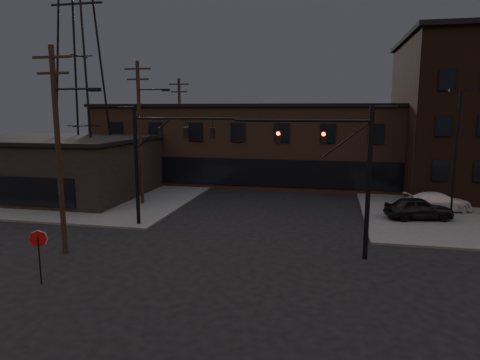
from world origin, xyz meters
name	(u,v)px	position (x,y,z in m)	size (l,w,h in m)	color
ground	(224,282)	(0.00, 0.00, 0.00)	(140.00, 140.00, 0.00)	black
sidewalk_nw	(74,183)	(-22.00, 22.00, 0.07)	(30.00, 30.00, 0.15)	#474744
building_row	(288,145)	(0.00, 28.00, 4.00)	(40.00, 12.00, 8.00)	#473426
building_left	(54,168)	(-20.00, 16.00, 2.50)	(16.00, 12.00, 5.00)	black
traffic_signal_near	(346,165)	(5.36, 4.50, 4.93)	(7.12, 0.24, 8.00)	black
traffic_signal_far	(154,152)	(-6.72, 8.00, 5.01)	(7.12, 0.24, 8.00)	black
stop_sign	(39,244)	(-8.00, -1.99, 1.84)	(0.72, 0.33, 2.48)	black
utility_pole_near	(59,146)	(-9.43, 2.00, 5.87)	(3.70, 0.28, 11.00)	black
utility_pole_mid	(141,130)	(-10.44, 14.00, 6.13)	(3.70, 0.28, 11.50)	black
utility_pole_far	(180,128)	(-11.50, 26.00, 5.78)	(2.20, 0.28, 11.00)	black
transmission_tower	(79,56)	(-18.00, 18.00, 12.50)	(7.00, 7.00, 25.00)	black
lot_light_a	(457,143)	(13.00, 14.00, 5.51)	(1.50, 0.28, 9.14)	black
parked_car_lot_a	(419,208)	(10.69, 13.26, 0.93)	(1.83, 4.56, 1.55)	black
parked_car_lot_b	(438,202)	(12.61, 16.09, 0.87)	(2.01, 4.93, 1.43)	silver
car_crossing	(337,181)	(5.18, 24.67, 0.83)	(1.75, 5.02, 1.65)	black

